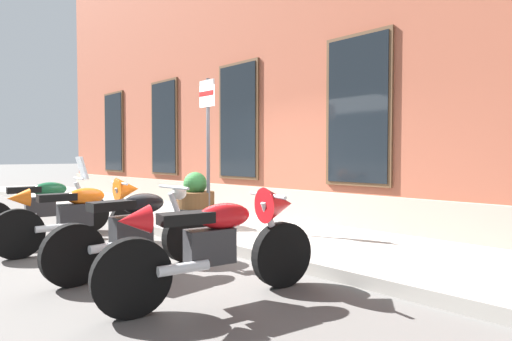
% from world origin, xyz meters
% --- Properties ---
extents(ground_plane, '(140.00, 140.00, 0.00)m').
position_xyz_m(ground_plane, '(0.00, 0.00, 0.00)').
color(ground_plane, '#565451').
extents(sidewalk, '(26.40, 2.38, 0.15)m').
position_xyz_m(sidewalk, '(0.00, 1.19, 0.07)').
color(sidewalk, gray).
rests_on(sidewalk, ground_plane).
extents(brick_pub_facade, '(20.40, 5.80, 7.81)m').
position_xyz_m(brick_pub_facade, '(-0.00, 5.23, 3.90)').
color(brick_pub_facade, brown).
rests_on(brick_pub_facade, ground_plane).
extents(motorcycle_green_touring, '(0.72, 2.10, 1.33)m').
position_xyz_m(motorcycle_green_touring, '(-2.24, -1.46, 0.55)').
color(motorcycle_green_touring, black).
rests_on(motorcycle_green_touring, ground_plane).
extents(motorcycle_orange_sport, '(0.62, 2.18, 1.01)m').
position_xyz_m(motorcycle_orange_sport, '(-0.80, -1.24, 0.55)').
color(motorcycle_orange_sport, black).
rests_on(motorcycle_orange_sport, ground_plane).
extents(motorcycle_black_naked, '(0.62, 2.03, 0.97)m').
position_xyz_m(motorcycle_black_naked, '(0.77, -1.29, 0.48)').
color(motorcycle_black_naked, black).
rests_on(motorcycle_black_naked, ground_plane).
extents(motorcycle_red_sport, '(0.77, 2.14, 1.03)m').
position_xyz_m(motorcycle_red_sport, '(2.13, -1.16, 0.56)').
color(motorcycle_red_sport, black).
rests_on(motorcycle_red_sport, ground_plane).
extents(parking_sign, '(0.36, 0.07, 2.47)m').
position_xyz_m(parking_sign, '(-0.30, 0.60, 1.74)').
color(parking_sign, '#4C4C51').
rests_on(parking_sign, sidewalk).
extents(barrel_planter, '(0.69, 0.69, 0.92)m').
position_xyz_m(barrel_planter, '(-0.60, 0.56, 0.52)').
color(barrel_planter, brown).
rests_on(barrel_planter, sidewalk).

